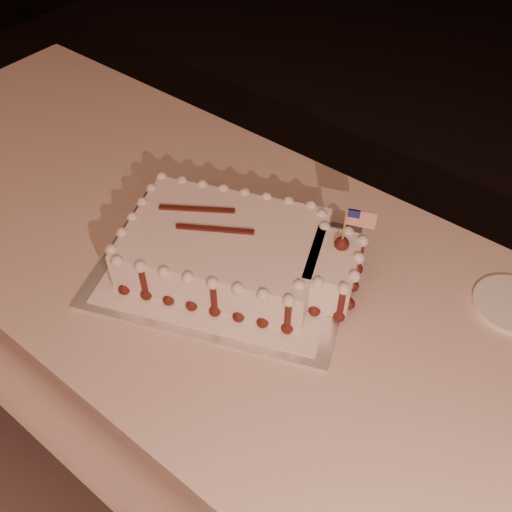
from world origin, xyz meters
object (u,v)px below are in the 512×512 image
Objects in this scene: banquet_table at (271,386)px; sheet_cake at (238,251)px; side_plate at (511,304)px; cake_board at (226,266)px.

sheet_cake is at bearing -175.97° from banquet_table.
side_plate is at bearing 27.98° from sheet_cake.
banquet_table is 16.45× the size of side_plate.
cake_board is at bearing -171.91° from banquet_table.
banquet_table is 0.44m from sheet_cake.
side_plate is (0.48, 0.25, -0.05)m from sheet_cake.
side_plate is (0.50, 0.26, 0.00)m from cake_board.
cake_board is 0.06m from sheet_cake.
banquet_table is 4.77× the size of sheet_cake.
cake_board is 0.57m from side_plate.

